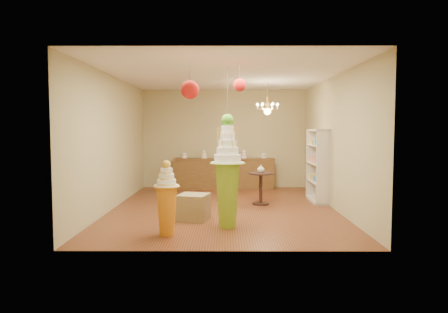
{
  "coord_description": "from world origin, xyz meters",
  "views": [
    {
      "loc": [
        0.06,
        -9.05,
        1.82
      ],
      "look_at": [
        0.02,
        0.0,
        1.18
      ],
      "focal_mm": 32.0,
      "sensor_mm": 36.0,
      "label": 1
    }
  ],
  "objects_px": {
    "sideboard": "(224,173)",
    "pedestal_green": "(227,181)",
    "pedestal_orange": "(167,204)",
    "round_table": "(261,184)"
  },
  "relations": [
    {
      "from": "pedestal_green",
      "to": "sideboard",
      "type": "relative_size",
      "value": 0.68
    },
    {
      "from": "sideboard",
      "to": "pedestal_orange",
      "type": "bearing_deg",
      "value": -100.07
    },
    {
      "from": "pedestal_green",
      "to": "sideboard",
      "type": "bearing_deg",
      "value": 91.05
    },
    {
      "from": "pedestal_green",
      "to": "pedestal_orange",
      "type": "distance_m",
      "value": 1.22
    },
    {
      "from": "pedestal_green",
      "to": "pedestal_orange",
      "type": "height_order",
      "value": "pedestal_green"
    },
    {
      "from": "pedestal_green",
      "to": "round_table",
      "type": "relative_size",
      "value": 2.7
    },
    {
      "from": "pedestal_green",
      "to": "pedestal_orange",
      "type": "bearing_deg",
      "value": -151.38
    },
    {
      "from": "sideboard",
      "to": "pedestal_green",
      "type": "bearing_deg",
      "value": -88.95
    },
    {
      "from": "pedestal_orange",
      "to": "sideboard",
      "type": "relative_size",
      "value": 0.42
    },
    {
      "from": "round_table",
      "to": "sideboard",
      "type": "bearing_deg",
      "value": 109.3
    }
  ]
}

